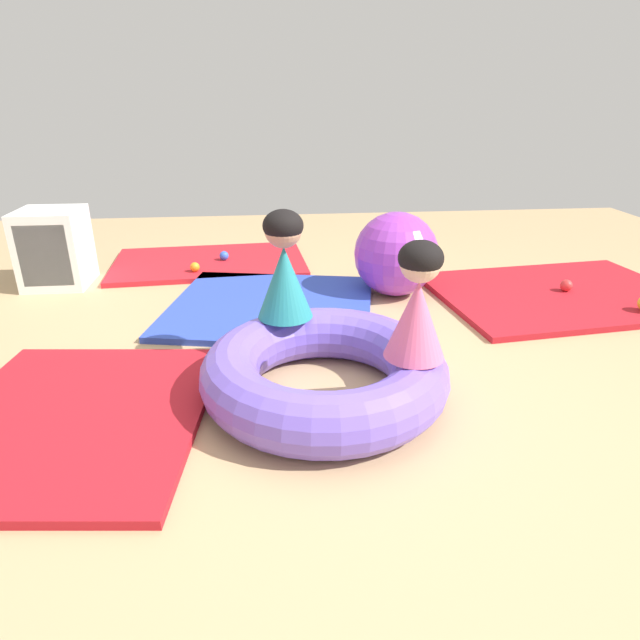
# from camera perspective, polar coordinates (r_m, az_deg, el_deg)

# --- Properties ---
(ground_plane) EXTENTS (8.00, 8.00, 0.00)m
(ground_plane) POSITION_cam_1_polar(r_m,az_deg,el_deg) (2.71, 1.45, -6.53)
(ground_plane) COLOR tan
(gym_mat_near_right) EXTENTS (1.23, 1.38, 0.04)m
(gym_mat_near_right) POSITION_cam_1_polar(r_m,az_deg,el_deg) (2.63, -24.53, -9.40)
(gym_mat_near_right) COLOR #B21923
(gym_mat_near_right) RESTS_ON ground
(gym_mat_far_left) EXTENTS (1.82, 1.40, 0.04)m
(gym_mat_far_left) POSITION_cam_1_polar(r_m,az_deg,el_deg) (4.16, 24.09, 2.51)
(gym_mat_far_left) COLOR #B21923
(gym_mat_far_left) RESTS_ON ground
(gym_mat_front) EXTENTS (1.62, 1.06, 0.04)m
(gym_mat_front) POSITION_cam_1_polar(r_m,az_deg,el_deg) (4.62, -11.60, 6.02)
(gym_mat_front) COLOR red
(gym_mat_front) RESTS_ON ground
(gym_mat_far_right) EXTENTS (1.53, 1.46, 0.04)m
(gym_mat_far_right) POSITION_cam_1_polar(r_m,az_deg,el_deg) (3.60, -5.17, 1.50)
(gym_mat_far_right) COLOR #2D47B7
(gym_mat_far_right) RESTS_ON ground
(inflatable_cushion) EXTENTS (1.15, 1.15, 0.27)m
(inflatable_cushion) POSITION_cam_1_polar(r_m,az_deg,el_deg) (2.51, 0.46, -5.50)
(inflatable_cushion) COLOR #7056D1
(inflatable_cushion) RESTS_ON ground
(child_in_pink) EXTENTS (0.37, 0.37, 0.52)m
(child_in_pink) POSITION_cam_1_polar(r_m,az_deg,el_deg) (2.29, 10.29, 1.87)
(child_in_pink) COLOR #E5608E
(child_in_pink) RESTS_ON inflatable_cushion
(child_in_teal) EXTENTS (0.38, 0.38, 0.55)m
(child_in_teal) POSITION_cam_1_polar(r_m,az_deg,el_deg) (2.69, -3.82, 5.71)
(child_in_teal) COLOR teal
(child_in_teal) RESTS_ON inflatable_cushion
(play_ball_orange) EXTENTS (0.07, 0.07, 0.07)m
(play_ball_orange) POSITION_cam_1_polar(r_m,az_deg,el_deg) (4.32, -13.13, 5.49)
(play_ball_orange) COLOR orange
(play_ball_orange) RESTS_ON gym_mat_front
(play_ball_blue) EXTENTS (0.08, 0.08, 0.08)m
(play_ball_blue) POSITION_cam_1_polar(r_m,az_deg,el_deg) (4.58, -10.13, 6.73)
(play_ball_blue) COLOR blue
(play_ball_blue) RESTS_ON gym_mat_front
(play_ball_red) EXTENTS (0.08, 0.08, 0.08)m
(play_ball_red) POSITION_cam_1_polar(r_m,az_deg,el_deg) (4.16, 24.65, 3.35)
(play_ball_red) COLOR red
(play_ball_red) RESTS_ON gym_mat_far_left
(exercise_ball_large) EXTENTS (0.59, 0.59, 0.59)m
(exercise_ball_large) POSITION_cam_1_polar(r_m,az_deg,el_deg) (3.81, 8.06, 6.92)
(exercise_ball_large) COLOR purple
(exercise_ball_large) RESTS_ON ground
(storage_cube) EXTENTS (0.44, 0.44, 0.56)m
(storage_cube) POSITION_cam_1_polar(r_m,az_deg,el_deg) (4.41, -26.42, 6.77)
(storage_cube) COLOR white
(storage_cube) RESTS_ON ground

